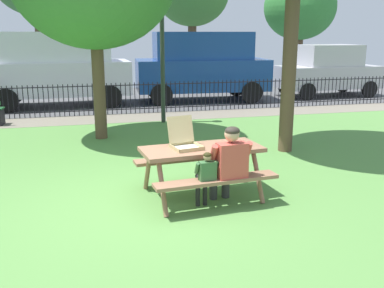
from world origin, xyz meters
The scene contains 13 objects.
ground centered at (0.00, 1.73, -0.01)m, with size 28.00×11.46×0.02m, color #598F44.
cobblestone_walkway centered at (0.00, 6.76, 0.00)m, with size 28.00×1.40×0.01m, color gray.
street_asphalt centered at (0.00, 10.74, -0.01)m, with size 28.00×6.57×0.01m, color #515154.
picnic_table_foreground centered at (0.80, 0.12, 0.60)m, with size 1.94×1.66×0.79m.
pizza_box_open centered at (0.54, 0.18, 0.88)m, with size 0.49×0.55×0.45m.
adult_at_table centered at (1.07, -0.35, 0.66)m, with size 0.63×0.62×1.19m.
child_at_table centered at (0.71, -0.42, 0.52)m, with size 0.35×0.34×0.86m.
iron_fence_streetside centered at (0.00, 7.46, 0.49)m, with size 19.43×0.03×0.96m.
lamp_post_walkway centered at (1.24, 5.90, 2.37)m, with size 0.28×0.28×3.85m.
parked_car_left centered at (-1.68, 9.51, 1.31)m, with size 4.77×2.22×2.46m.
parked_car_center centered at (3.32, 9.51, 1.31)m, with size 4.80×2.29×2.46m.
parked_car_right centered at (8.40, 9.51, 1.01)m, with size 3.95×1.94×1.98m.
far_tree_midright centered at (9.83, 14.97, 3.63)m, with size 3.57×3.57×5.27m.
Camera 1 is at (-0.85, -6.02, 2.44)m, focal length 41.15 mm.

